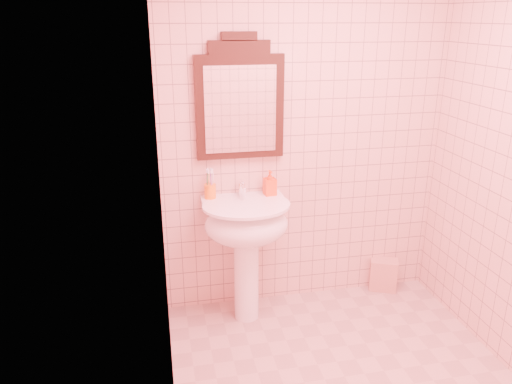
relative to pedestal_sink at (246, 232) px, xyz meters
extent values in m
cube|color=beige|center=(0.45, 0.23, 0.59)|extent=(2.00, 0.02, 2.50)
cylinder|color=white|center=(0.00, 0.01, -0.31)|extent=(0.17, 0.17, 0.70)
ellipsoid|color=white|center=(0.00, -0.01, 0.06)|extent=(0.56, 0.46, 0.28)
cube|color=white|center=(0.00, 0.15, 0.17)|extent=(0.56, 0.15, 0.05)
cylinder|color=white|center=(0.00, -0.01, 0.19)|extent=(0.58, 0.58, 0.02)
cylinder|color=white|center=(0.00, 0.15, 0.25)|extent=(0.04, 0.04, 0.09)
cylinder|color=white|center=(0.00, 0.10, 0.28)|extent=(0.02, 0.10, 0.02)
cylinder|color=white|center=(0.00, 0.05, 0.26)|extent=(0.02, 0.02, 0.04)
cube|color=white|center=(0.00, 0.16, 0.30)|extent=(0.02, 0.07, 0.01)
cube|color=black|center=(0.00, 0.20, 0.80)|extent=(0.58, 0.05, 0.68)
cube|color=black|center=(0.00, 0.20, 1.18)|extent=(0.39, 0.05, 0.08)
cube|color=black|center=(0.00, 0.20, 1.25)|extent=(0.23, 0.05, 0.06)
cube|color=white|center=(0.00, 0.17, 0.79)|extent=(0.47, 0.01, 0.56)
cylinder|color=orange|center=(-0.22, 0.15, 0.25)|extent=(0.08, 0.08, 0.10)
cylinder|color=silver|center=(-0.20, 0.15, 0.29)|extent=(0.01, 0.01, 0.18)
cylinder|color=#338CD8|center=(-0.21, 0.17, 0.29)|extent=(0.01, 0.01, 0.18)
cylinder|color=#E5334C|center=(-0.23, 0.17, 0.29)|extent=(0.01, 0.01, 0.18)
cylinder|color=#3FBF59|center=(-0.23, 0.15, 0.29)|extent=(0.01, 0.01, 0.18)
cylinder|color=#D8CC4C|center=(-0.23, 0.14, 0.29)|extent=(0.01, 0.01, 0.18)
cylinder|color=purple|center=(-0.21, 0.14, 0.29)|extent=(0.01, 0.01, 0.18)
imported|color=#F34314|center=(0.19, 0.14, 0.29)|extent=(0.09, 0.09, 0.17)
cube|color=tan|center=(1.11, 0.17, -0.54)|extent=(0.24, 0.21, 0.25)
camera|label=1|loc=(-0.55, -3.01, 1.37)|focal=35.00mm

